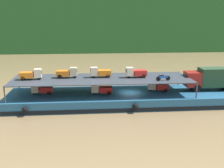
{
  "coord_description": "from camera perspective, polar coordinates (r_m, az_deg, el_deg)",
  "views": [
    {
      "loc": [
        -5.7,
        -36.0,
        11.23
      ],
      "look_at": [
        -2.45,
        0.0,
        2.7
      ],
      "focal_mm": 44.85,
      "sensor_mm": 36.0,
      "label": 1
    }
  ],
  "objects": [
    {
      "name": "cargo_rack",
      "position": [
        36.88,
        -2.09,
        1.07
      ],
      "size": [
        23.33,
        7.25,
        2.0
      ],
      "color": "#383D47",
      "rests_on": "cargo_barge"
    },
    {
      "name": "mini_truck_upper_bow",
      "position": [
        37.37,
        4.87,
        2.37
      ],
      "size": [
        2.78,
        1.27,
        1.38
      ],
      "color": "red",
      "rests_on": "cargo_rack"
    },
    {
      "name": "ground_plane",
      "position": [
        38.14,
        3.68,
        -3.87
      ],
      "size": [
        400.0,
        400.0,
        0.0
      ],
      "primitive_type": "plane",
      "color": "olive"
    },
    {
      "name": "mini_truck_upper_stern",
      "position": [
        37.44,
        -16.13,
        1.91
      ],
      "size": [
        2.79,
        1.29,
        1.38
      ],
      "color": "orange",
      "rests_on": "cargo_rack"
    },
    {
      "name": "mini_truck_upper_fore",
      "position": [
        37.38,
        -2.4,
        2.41
      ],
      "size": [
        2.78,
        1.27,
        1.38
      ],
      "color": "orange",
      "rests_on": "cargo_rack"
    },
    {
      "name": "cargo_barge",
      "position": [
        37.91,
        3.7,
        -2.8
      ],
      "size": [
        32.53,
        8.61,
        1.5
      ],
      "color": "#23567A",
      "rests_on": "ground"
    },
    {
      "name": "mini_truck_lower_mid",
      "position": [
        38.64,
        9.32,
        -0.43
      ],
      "size": [
        2.76,
        1.24,
        1.38
      ],
      "color": "red",
      "rests_on": "cargo_barge"
    },
    {
      "name": "covered_lorry",
      "position": [
        40.81,
        19.56,
        1.15
      ],
      "size": [
        7.89,
        2.42,
        3.1
      ],
      "color": "maroon",
      "rests_on": "cargo_barge"
    },
    {
      "name": "motorcycle_upper_port",
      "position": [
        35.89,
        10.37,
        1.33
      ],
      "size": [
        1.9,
        0.55,
        0.87
      ],
      "color": "black",
      "rests_on": "cargo_rack"
    },
    {
      "name": "mini_truck_lower_stern",
      "position": [
        37.74,
        -14.13,
        -0.99
      ],
      "size": [
        2.8,
        1.3,
        1.38
      ],
      "color": "red",
      "rests_on": "cargo_barge"
    },
    {
      "name": "mini_truck_upper_mid",
      "position": [
        37.5,
        -9.11,
        2.29
      ],
      "size": [
        2.77,
        1.24,
        1.38
      ],
      "color": "orange",
      "rests_on": "cargo_rack"
    },
    {
      "name": "mini_truck_lower_aft",
      "position": [
        36.61,
        -2.18,
        -1.03
      ],
      "size": [
        2.78,
        1.27,
        1.38
      ],
      "color": "red",
      "rests_on": "cargo_barge"
    }
  ]
}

